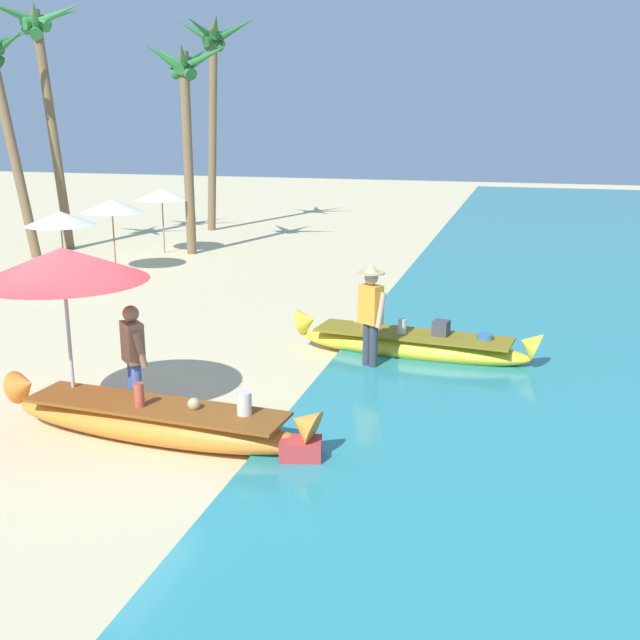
{
  "coord_description": "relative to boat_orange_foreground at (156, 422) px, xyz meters",
  "views": [
    {
      "loc": [
        5.79,
        -8.87,
        4.1
      ],
      "look_at": [
        2.62,
        2.77,
        0.9
      ],
      "focal_mm": 44.16,
      "sensor_mm": 36.0,
      "label": 1
    }
  ],
  "objects": [
    {
      "name": "boat_yellow_midground",
      "position": [
        2.62,
        4.32,
        -0.01
      ],
      "size": [
        4.33,
        1.24,
        0.76
      ],
      "color": "yellow",
      "rests_on": "ground"
    },
    {
      "name": "palm_tree_mid_cluster",
      "position": [
        -9.78,
        12.76,
        5.56
      ],
      "size": [
        2.94,
        2.8,
        7.29
      ],
      "color": "brown",
      "rests_on": "ground"
    },
    {
      "name": "boat_orange_foreground",
      "position": [
        0.0,
        0.0,
        0.0
      ],
      "size": [
        4.49,
        1.07,
        0.81
      ],
      "color": "orange",
      "rests_on": "ground"
    },
    {
      "name": "ground_plane",
      "position": [
        -1.32,
        0.39,
        -0.28
      ],
      "size": [
        80.0,
        80.0,
        0.0
      ],
      "primitive_type": "plane",
      "color": "beige"
    },
    {
      "name": "parasol_row_1",
      "position": [
        -6.06,
        9.76,
        1.47
      ],
      "size": [
        1.6,
        1.6,
        1.91
      ],
      "color": "#8E6B47",
      "rests_on": "ground"
    },
    {
      "name": "person_vendor_hatted",
      "position": [
        2.06,
        3.5,
        0.74
      ],
      "size": [
        0.58,
        0.47,
        1.77
      ],
      "color": "#333842",
      "rests_on": "ground"
    },
    {
      "name": "parasol_row_0",
      "position": [
        -5.95,
        7.26,
        1.47
      ],
      "size": [
        1.6,
        1.6,
        1.91
      ],
      "color": "#8E6B47",
      "rests_on": "ground"
    },
    {
      "name": "palm_tree_tall_inland",
      "position": [
        -6.32,
        17.59,
        5.54
      ],
      "size": [
        2.87,
        2.88,
        7.26
      ],
      "color": "brown",
      "rests_on": "ground"
    },
    {
      "name": "parasol_row_2",
      "position": [
        -6.14,
        12.79,
        1.47
      ],
      "size": [
        1.6,
        1.6,
        1.91
      ],
      "color": "#8E6B47",
      "rests_on": "ground"
    },
    {
      "name": "cooler_box",
      "position": [
        1.98,
        -0.2,
        -0.11
      ],
      "size": [
        0.56,
        0.45,
        0.34
      ],
      "primitive_type": "cube",
      "rotation": [
        0.0,
        0.0,
        0.22
      ],
      "color": "#C63838",
      "rests_on": "ground"
    },
    {
      "name": "patio_umbrella_large",
      "position": [
        -1.39,
        0.34,
        1.9
      ],
      "size": [
        2.21,
        2.21,
        2.41
      ],
      "color": "#B7B7BC",
      "rests_on": "ground"
    },
    {
      "name": "person_tourist_customer",
      "position": [
        -0.61,
        0.61,
        0.64
      ],
      "size": [
        0.53,
        0.51,
        1.62
      ],
      "color": "#3D5BA8",
      "rests_on": "ground"
    },
    {
      "name": "palm_tree_far_behind",
      "position": [
        -5.3,
        12.93,
        4.46
      ],
      "size": [
        2.88,
        2.31,
        6.06
      ],
      "color": "brown",
      "rests_on": "ground"
    }
  ]
}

